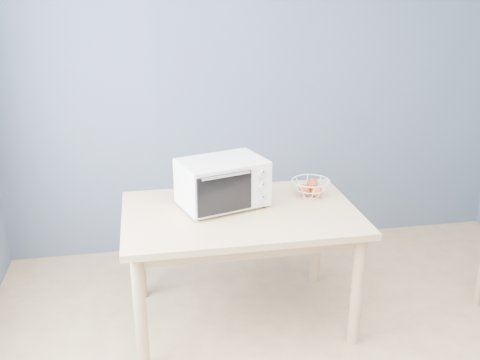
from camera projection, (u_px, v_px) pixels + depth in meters
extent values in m
cube|color=slate|center=(264.00, 86.00, 4.07)|extent=(4.00, 0.01, 2.60)
cube|color=tan|center=(240.00, 214.00, 3.21)|extent=(1.40, 0.90, 0.04)
cylinder|color=tan|center=(140.00, 313.00, 2.89)|extent=(0.07, 0.07, 0.71)
cylinder|color=tan|center=(357.00, 291.00, 3.10)|extent=(0.07, 0.07, 0.71)
cylinder|color=tan|center=(139.00, 250.00, 3.57)|extent=(0.07, 0.07, 0.71)
cylinder|color=tan|center=(317.00, 235.00, 3.78)|extent=(0.07, 0.07, 0.71)
cube|color=white|center=(222.00, 182.00, 3.22)|extent=(0.58, 0.47, 0.28)
cube|color=black|center=(212.00, 184.00, 3.19)|extent=(0.39, 0.37, 0.22)
cube|color=black|center=(225.00, 194.00, 3.05)|extent=(0.33, 0.11, 0.23)
cylinder|color=silver|center=(226.00, 176.00, 2.99)|extent=(0.29, 0.10, 0.02)
cube|color=white|center=(261.00, 186.00, 3.16)|extent=(0.13, 0.05, 0.26)
cylinder|color=black|center=(199.00, 219.00, 3.07)|extent=(0.03, 0.03, 0.02)
cylinder|color=black|center=(263.00, 206.00, 3.26)|extent=(0.03, 0.03, 0.02)
cylinder|color=black|center=(182.00, 203.00, 3.29)|extent=(0.03, 0.03, 0.02)
cylinder|color=black|center=(243.00, 192.00, 3.47)|extent=(0.03, 0.03, 0.02)
cylinder|color=silver|center=(263.00, 174.00, 3.12)|extent=(0.05, 0.03, 0.05)
cylinder|color=silver|center=(263.00, 186.00, 3.15)|extent=(0.05, 0.03, 0.05)
cylinder|color=silver|center=(262.00, 199.00, 3.18)|extent=(0.05, 0.03, 0.05)
torus|color=silver|center=(311.00, 181.00, 3.38)|extent=(0.27, 0.27, 0.01)
torus|color=silver|center=(310.00, 188.00, 3.40)|extent=(0.21, 0.21, 0.01)
torus|color=silver|center=(310.00, 196.00, 3.41)|extent=(0.13, 0.13, 0.01)
sphere|color=red|center=(305.00, 190.00, 3.40)|extent=(0.08, 0.08, 0.08)
sphere|color=#C95117|center=(317.00, 191.00, 3.39)|extent=(0.07, 0.07, 0.07)
sphere|color=#EF995D|center=(309.00, 188.00, 3.45)|extent=(0.07, 0.07, 0.07)
sphere|color=red|center=(312.00, 184.00, 3.38)|extent=(0.07, 0.07, 0.07)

